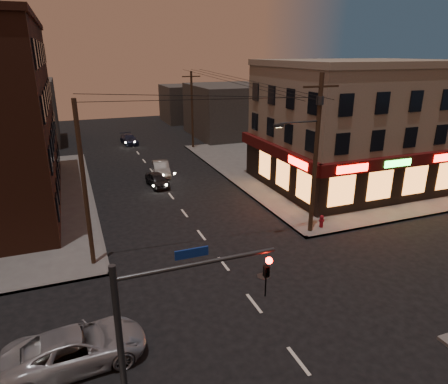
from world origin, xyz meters
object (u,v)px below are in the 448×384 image
sedan_mid (161,168)px  sedan_far (129,139)px  suv_cross (77,348)px  fire_hydrant (322,221)px  sedan_near (157,180)px

sedan_mid → sedan_far: bearing=99.7°
suv_cross → fire_hydrant: (15.69, 7.05, -0.10)m
suv_cross → fire_hydrant: bearing=-70.4°
sedan_near → sedan_mid: 3.39m
sedan_far → fire_hydrant: (7.99, -31.32, 0.01)m
sedan_near → fire_hydrant: (8.30, -12.90, 0.00)m
suv_cross → sedan_far: size_ratio=1.24×
sedan_near → suv_cross: bearing=-115.9°
fire_hydrant → suv_cross: bearing=-155.8°
sedan_mid → fire_hydrant: bearing=-59.0°
sedan_far → fire_hydrant: sedan_far is taller
sedan_near → fire_hydrant: 15.34m
suv_cross → sedan_near: (7.39, 19.95, -0.11)m
sedan_mid → fire_hydrant: sedan_mid is taller
sedan_near → fire_hydrant: bearing=-62.8°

